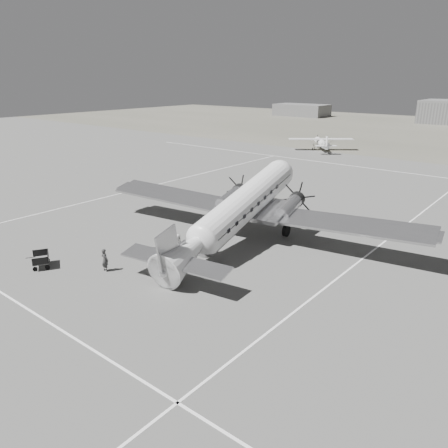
% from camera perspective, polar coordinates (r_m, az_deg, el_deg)
% --- Properties ---
extents(ground, '(260.00, 260.00, 0.00)m').
position_cam_1_polar(ground, '(36.07, -3.96, -2.68)').
color(ground, slate).
rests_on(ground, ground).
extents(taxi_line_near, '(60.00, 0.15, 0.01)m').
position_cam_1_polar(taxi_line_near, '(28.49, -23.79, -10.45)').
color(taxi_line_near, white).
rests_on(taxi_line_near, ground).
extents(taxi_line_right, '(0.15, 80.00, 0.01)m').
position_cam_1_polar(taxi_line_right, '(29.87, 13.36, -7.89)').
color(taxi_line_right, white).
rests_on(taxi_line_right, ground).
extents(taxi_line_left, '(0.15, 60.00, 0.01)m').
position_cam_1_polar(taxi_line_left, '(55.16, -10.67, 4.62)').
color(taxi_line_left, white).
rests_on(taxi_line_left, ground).
extents(taxi_line_horizon, '(90.00, 0.15, 0.01)m').
position_cam_1_polar(taxi_line_horizon, '(69.70, 19.14, 6.82)').
color(taxi_line_horizon, white).
rests_on(taxi_line_horizon, ground).
extents(shed_secondary, '(18.00, 10.00, 4.00)m').
position_cam_1_polar(shed_secondary, '(160.20, 10.09, 14.44)').
color(shed_secondary, slate).
rests_on(shed_secondary, ground).
extents(dc3_airliner, '(32.23, 24.52, 5.64)m').
position_cam_1_polar(dc3_airliner, '(35.37, 2.04, 1.76)').
color(dc3_airliner, '#B3B3B5').
rests_on(dc3_airliner, ground).
extents(light_plane_left, '(15.45, 15.07, 2.49)m').
position_cam_1_polar(light_plane_left, '(84.53, 12.58, 10.18)').
color(light_plane_left, white).
rests_on(light_plane_left, ground).
extents(baggage_cart_near, '(1.93, 1.79, 0.89)m').
position_cam_1_polar(baggage_cart_near, '(33.03, -8.18, -4.07)').
color(baggage_cart_near, slate).
rests_on(baggage_cart_near, ground).
extents(baggage_cart_far, '(2.24, 2.05, 1.04)m').
position_cam_1_polar(baggage_cart_far, '(34.37, -22.81, -4.36)').
color(baggage_cart_far, slate).
rests_on(baggage_cart_far, ground).
extents(ground_crew, '(0.63, 0.43, 1.67)m').
position_cam_1_polar(ground_crew, '(32.03, -15.30, -4.56)').
color(ground_crew, '#2E2E2E').
rests_on(ground_crew, ground).
extents(ramp_agent, '(0.90, 1.05, 1.89)m').
position_cam_1_polar(ramp_agent, '(33.53, -7.94, -2.79)').
color(ramp_agent, silver).
rests_on(ramp_agent, ground).
extents(passenger, '(0.66, 0.92, 1.75)m').
position_cam_1_polar(passenger, '(33.65, -6.08, -2.75)').
color(passenger, silver).
rests_on(passenger, ground).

